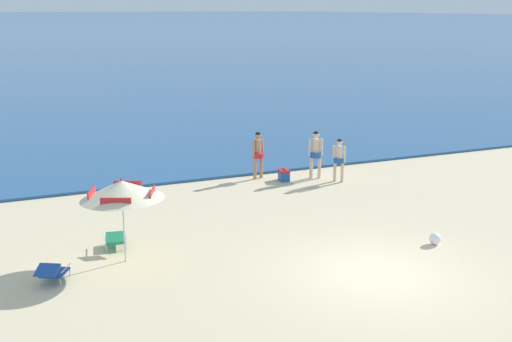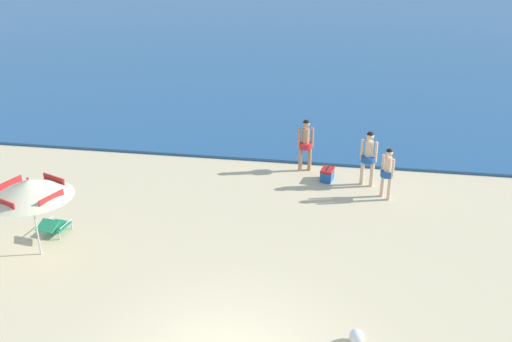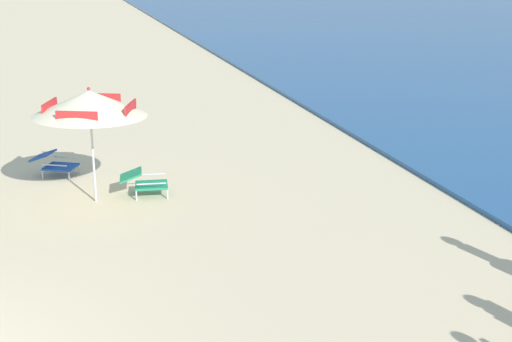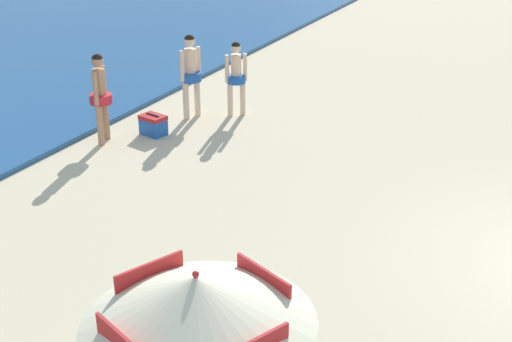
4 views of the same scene
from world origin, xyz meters
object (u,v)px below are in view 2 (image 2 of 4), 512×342
beach_umbrella_striped_main (29,188)px  person_standing_beside (369,155)px  lounge_chair_under_umbrella (54,226)px  person_standing_near_shore (306,142)px  cooler_box (327,175)px  beach_ball (357,337)px  person_wading_in (388,170)px

beach_umbrella_striped_main → person_standing_beside: size_ratio=1.61×
lounge_chair_under_umbrella → person_standing_beside: (8.12, 4.23, 0.74)m
person_standing_near_shore → lounge_chair_under_umbrella: bearing=-140.9°
lounge_chair_under_umbrella → person_standing_beside: bearing=27.5°
lounge_chair_under_umbrella → cooler_box: bearing=32.4°
lounge_chair_under_umbrella → beach_ball: bearing=-20.7°
lounge_chair_under_umbrella → beach_ball: size_ratio=2.97×
person_standing_near_shore → person_wading_in: bearing=-31.8°
beach_umbrella_striped_main → person_wading_in: 9.69m
person_standing_beside → beach_ball: size_ratio=5.55×
person_standing_beside → cooler_box: person_standing_beside is taller
person_standing_near_shore → beach_ball: person_standing_near_shore is taller
person_standing_near_shore → beach_ball: size_ratio=5.48×
beach_umbrella_striped_main → person_standing_near_shore: size_ratio=1.63×
person_standing_near_shore → person_wading_in: size_ratio=1.10×
beach_umbrella_striped_main → beach_ball: 8.25m
lounge_chair_under_umbrella → person_standing_near_shore: size_ratio=0.54×
person_standing_beside → beach_ball: person_standing_beside is taller
beach_umbrella_striped_main → person_standing_beside: (8.05, 5.14, -0.82)m
person_standing_near_shore → cooler_box: 1.27m
person_standing_near_shore → beach_ball: (1.70, -7.98, -0.85)m
person_wading_in → cooler_box: size_ratio=2.85×
cooler_box → beach_ball: cooler_box is taller
beach_umbrella_striped_main → lounge_chair_under_umbrella: (-0.06, 0.91, -1.57)m
lounge_chair_under_umbrella → beach_ball: lounge_chair_under_umbrella is taller
person_standing_beside → cooler_box: (-1.21, 0.14, -0.82)m
beach_umbrella_striped_main → person_wading_in: size_ratio=1.80×
person_standing_beside → cooler_box: 1.46m
person_wading_in → beach_umbrella_striped_main: bearing=-153.0°
person_standing_near_shore → person_wading_in: person_standing_near_shore is taller
beach_umbrella_striped_main → lounge_chair_under_umbrella: 1.81m
person_wading_in → cooler_box: (-1.74, 0.91, -0.71)m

